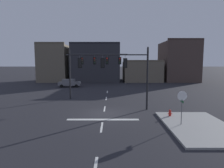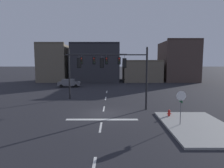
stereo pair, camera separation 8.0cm
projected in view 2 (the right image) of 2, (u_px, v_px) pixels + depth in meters
ground_plane at (104, 114)px, 19.15m from camera, size 400.00×400.00×0.00m
sidewalk_near_corner at (198, 126)px, 15.14m from camera, size 5.00×8.00×0.15m
stop_bar_paint at (103, 119)px, 17.16m from camera, size 6.40×0.50×0.01m
lane_centreline at (104, 109)px, 21.13m from camera, size 0.16×26.40×0.01m
signal_mast_near_side at (121, 68)px, 20.19m from camera, size 8.58×0.48×6.66m
signal_mast_far_side at (90, 64)px, 26.27m from camera, size 7.97×0.46×6.83m
stop_sign at (182, 100)px, 15.15m from camera, size 0.76×0.64×2.83m
car_lot_nearside at (70, 83)px, 39.41m from camera, size 4.56×2.18×1.61m
fire_hydrant at (170, 114)px, 17.73m from camera, size 0.40×0.30×0.75m
building_row at (119, 64)px, 51.67m from camera, size 40.65×10.84×10.77m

